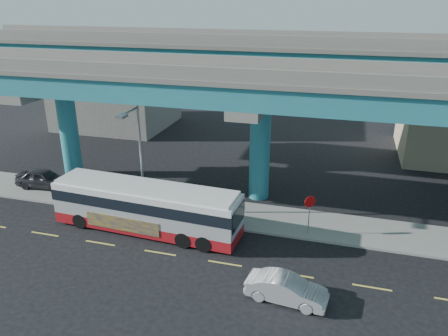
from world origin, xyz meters
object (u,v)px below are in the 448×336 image
(sedan, at_px, (286,289))
(street_lamp, at_px, (136,147))
(parked_car, at_px, (44,178))
(stop_sign, at_px, (310,206))
(transit_bus, at_px, (146,206))

(sedan, distance_m, street_lamp, 13.16)
(parked_car, height_order, stop_sign, stop_sign)
(sedan, relative_size, parked_car, 0.95)
(transit_bus, relative_size, parked_car, 2.82)
(sedan, bearing_deg, street_lamp, 67.35)
(sedan, distance_m, stop_sign, 6.88)
(parked_car, bearing_deg, street_lamp, -107.89)
(street_lamp, bearing_deg, transit_bus, -51.27)
(parked_car, bearing_deg, stop_sign, -98.55)
(sedan, bearing_deg, transit_bus, 71.10)
(street_lamp, relative_size, stop_sign, 2.92)
(sedan, bearing_deg, parked_car, 74.08)
(stop_sign, bearing_deg, sedan, -106.28)
(sedan, bearing_deg, stop_sign, 3.08)
(transit_bus, distance_m, sedan, 10.75)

